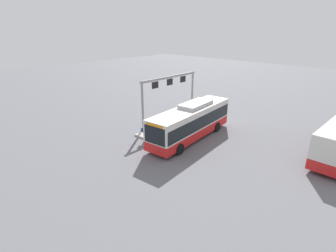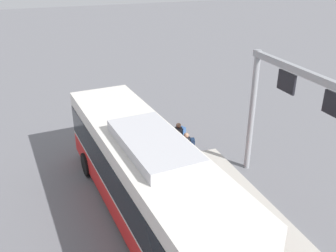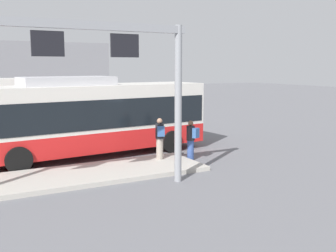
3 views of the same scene
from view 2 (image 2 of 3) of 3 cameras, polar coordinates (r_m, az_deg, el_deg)
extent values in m
plane|color=slate|center=(13.71, -3.43, -13.48)|extent=(120.00, 120.00, 0.00)
cube|color=#B2ADA3|center=(13.53, 11.75, -14.22)|extent=(10.00, 2.80, 0.16)
cube|color=red|center=(13.24, -3.51, -10.85)|extent=(10.89, 3.43, 0.85)
cube|color=silver|center=(12.49, -3.68, -5.73)|extent=(10.89, 3.43, 1.90)
cube|color=black|center=(12.59, -3.65, -6.52)|extent=(10.68, 3.45, 1.20)
cube|color=black|center=(17.14, -10.44, 2.39)|extent=(0.23, 2.12, 1.50)
cube|color=#B7B7BC|center=(11.29, -2.30, -2.69)|extent=(3.89, 2.07, 0.36)
cube|color=orange|center=(16.78, -10.59, 4.99)|extent=(0.27, 1.75, 0.28)
cylinder|color=black|center=(15.99, -12.36, -5.75)|extent=(1.02, 0.39, 1.00)
cylinder|color=black|center=(16.56, -4.30, -4.04)|extent=(1.02, 0.39, 1.00)
cylinder|color=black|center=(11.71, 8.50, -18.57)|extent=(1.02, 0.39, 1.00)
cylinder|color=#334C8C|center=(17.05, 1.59, -3.36)|extent=(0.37, 0.37, 0.85)
cylinder|color=black|center=(16.72, 1.62, -1.17)|extent=(0.45, 0.45, 0.60)
sphere|color=brown|center=(16.54, 1.63, 0.10)|extent=(0.22, 0.22, 0.22)
cube|color=#335993|center=(16.88, 2.23, -0.80)|extent=(0.33, 0.28, 0.40)
cylinder|color=gray|center=(15.83, 2.75, -5.12)|extent=(0.35, 0.35, 0.85)
cylinder|color=black|center=(15.48, 2.80, -2.80)|extent=(0.42, 0.42, 0.60)
sphere|color=#9E755B|center=(15.29, 2.84, -1.44)|extent=(0.22, 0.22, 0.22)
cube|color=#335993|center=(15.50, 3.76, -2.67)|extent=(0.32, 0.25, 0.40)
cylinder|color=gray|center=(15.57, 12.79, 2.00)|extent=(0.24, 0.24, 5.20)
cube|color=black|center=(11.91, 24.32, 2.96)|extent=(0.90, 0.08, 0.70)
cube|color=black|center=(13.51, 17.78, 6.47)|extent=(0.90, 0.08, 0.70)
camera|label=1|loc=(31.68, -45.94, 21.41)|focal=28.30mm
camera|label=3|loc=(20.89, 52.60, 2.16)|focal=43.04mm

